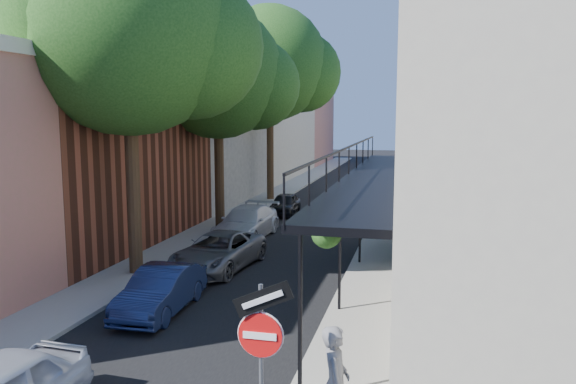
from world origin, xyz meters
The scene contains 14 objects.
road_surface centered at (0.00, 30.00, 0.01)m, with size 6.00×64.00×0.01m, color black.
sidewalk_left centered at (-4.00, 30.00, 0.06)m, with size 2.00×64.00×0.12m, color gray.
sidewalk_right centered at (4.00, 30.00, 0.06)m, with size 2.00×64.00×0.12m, color gray.
buildings_left centered at (-9.30, 28.76, 4.94)m, with size 10.10×59.10×12.00m.
buildings_right centered at (8.99, 29.49, 4.42)m, with size 9.80×55.00×10.00m.
sign_post centered at (3.16, 0.97, 2.04)m, with size 0.89×0.17×2.99m.
oak_near centered at (-3.37, 10.26, 7.88)m, with size 7.48×6.80×11.42m.
oak_mid centered at (-3.42, 18.23, 7.06)m, with size 6.60×6.00×10.20m.
oak_far centered at (-3.35, 27.27, 8.26)m, with size 7.70×7.00×11.90m.
parked_car_b centered at (-1.40, 6.95, 0.61)m, with size 1.29×3.71×1.22m, color #162146.
parked_car_c centered at (-1.40, 11.36, 0.63)m, with size 2.08×4.51×1.25m, color slate.
parked_car_d centered at (-1.95, 16.27, 0.68)m, with size 1.91×4.71×1.37m, color silver.
parked_car_e centered at (-1.75, 22.40, 0.57)m, with size 1.34×3.34×1.14m, color black.
pedestrian centered at (4.12, 1.86, 1.08)m, with size 0.70×0.46×1.92m, color slate.
Camera 1 is at (5.34, -6.48, 5.31)m, focal length 35.00 mm.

